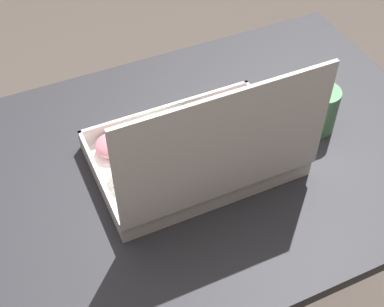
# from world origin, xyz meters

# --- Properties ---
(dining_table) EXTENTS (1.29, 0.77, 0.72)m
(dining_table) POSITION_xyz_m (0.00, 0.00, 0.63)
(dining_table) COLOR #2D2D33
(dining_table) RESTS_ON ground_plane
(donut_box) EXTENTS (0.42, 0.29, 0.30)m
(donut_box) POSITION_xyz_m (-0.05, 0.03, 0.77)
(donut_box) COLOR white
(donut_box) RESTS_ON dining_table
(coffee_mug) EXTENTS (0.08, 0.08, 0.11)m
(coffee_mug) POSITION_xyz_m (-0.36, 0.02, 0.78)
(coffee_mug) COLOR #4C8456
(coffee_mug) RESTS_ON dining_table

